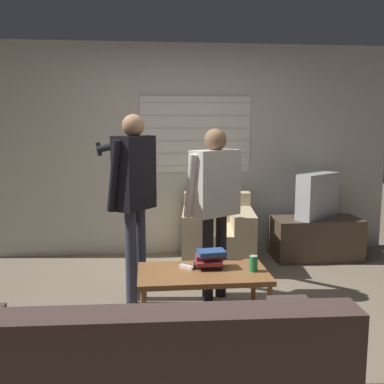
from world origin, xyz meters
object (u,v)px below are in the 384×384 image
(soda_can, at_px, (253,264))
(person_right_standing, at_px, (214,193))
(book_stack, at_px, (209,259))
(coffee_table, at_px, (203,276))
(person_left_standing, at_px, (133,186))
(armchair_beige, at_px, (218,236))
(tv, at_px, (317,196))
(spare_remote, at_px, (187,267))

(soda_can, bearing_deg, person_right_standing, 110.00)
(person_right_standing, xyz_separation_m, soda_can, (0.22, -0.61, -0.47))
(person_right_standing, height_order, book_stack, person_right_standing)
(coffee_table, distance_m, book_stack, 0.15)
(coffee_table, bearing_deg, person_left_standing, 134.43)
(armchair_beige, distance_m, book_stack, 1.51)
(tv, bearing_deg, spare_remote, 7.40)
(armchair_beige, height_order, person_left_standing, person_left_standing)
(coffee_table, xyz_separation_m, person_right_standing, (0.17, 0.57, 0.58))
(armchair_beige, xyz_separation_m, soda_can, (0.03, -1.58, 0.18))
(book_stack, distance_m, spare_remote, 0.19)
(tv, distance_m, person_right_standing, 1.80)
(tv, relative_size, soda_can, 4.79)
(coffee_table, height_order, soda_can, soda_can)
(armchair_beige, height_order, book_stack, armchair_beige)
(book_stack, height_order, soda_can, book_stack)
(person_right_standing, xyz_separation_m, book_stack, (-0.11, -0.49, -0.46))
(coffee_table, distance_m, person_left_standing, 1.02)
(coffee_table, bearing_deg, person_right_standing, 73.03)
(person_left_standing, height_order, person_right_standing, person_left_standing)
(armchair_beige, xyz_separation_m, person_right_standing, (-0.19, -0.97, 0.65))
(coffee_table, height_order, person_right_standing, person_right_standing)
(armchair_beige, relative_size, coffee_table, 0.95)
(book_stack, relative_size, spare_remote, 2.19)
(tv, xyz_separation_m, person_left_standing, (-2.12, -1.12, 0.30))
(person_left_standing, bearing_deg, spare_remote, -100.64)
(person_left_standing, relative_size, soda_can, 13.36)
(coffee_table, height_order, person_left_standing, person_left_standing)
(person_left_standing, distance_m, person_right_standing, 0.72)
(armchair_beige, distance_m, spare_remote, 1.54)
(coffee_table, height_order, spare_remote, spare_remote)
(tv, bearing_deg, armchair_beige, -29.46)
(person_left_standing, bearing_deg, book_stack, -91.02)
(coffee_table, xyz_separation_m, book_stack, (0.06, 0.08, 0.12))
(armchair_beige, xyz_separation_m, tv, (1.21, 0.13, 0.42))
(spare_remote, bearing_deg, person_left_standing, 87.40)
(tv, xyz_separation_m, spare_remote, (-1.69, -1.59, -0.30))
(tv, xyz_separation_m, person_right_standing, (-1.40, -1.11, 0.23))
(armchair_beige, relative_size, tv, 1.60)
(book_stack, bearing_deg, person_right_standing, 77.19)
(book_stack, bearing_deg, coffee_table, -128.29)
(armchair_beige, distance_m, soda_can, 1.59)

